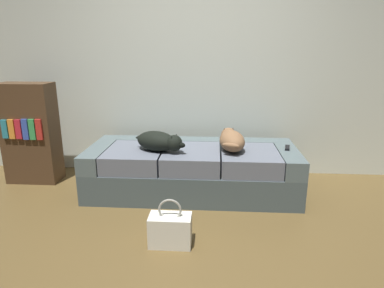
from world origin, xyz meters
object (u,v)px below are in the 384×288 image
at_px(dog_dark, 160,141).
at_px(handbag, 170,230).
at_px(couch, 192,170).
at_px(bookshelf, 31,133).
at_px(dog_tan, 231,140).
at_px(tv_remote, 287,148).

xyz_separation_m(dog_dark, handbag, (0.21, -0.86, -0.45)).
bearing_deg(couch, dog_dark, -155.03).
height_order(handbag, bookshelf, bookshelf).
distance_m(couch, dog_tan, 0.52).
height_order(dog_tan, bookshelf, bookshelf).
bearing_deg(tv_remote, handbag, -123.49).
relative_size(dog_dark, tv_remote, 3.64).
height_order(couch, tv_remote, tv_remote).
bearing_deg(tv_remote, bookshelf, -171.02).
bearing_deg(dog_tan, dog_dark, -171.74).
distance_m(tv_remote, bookshelf, 2.76).
distance_m(handbag, bookshelf, 2.11).
xyz_separation_m(dog_tan, tv_remote, (0.56, 0.06, -0.09)).
relative_size(couch, handbag, 5.60).
distance_m(couch, bookshelf, 1.83).
distance_m(couch, tv_remote, 0.99).
distance_m(dog_dark, tv_remote, 1.28).
bearing_deg(dog_tan, handbag, -116.86).
relative_size(couch, tv_remote, 14.10).
bearing_deg(tv_remote, dog_dark, -160.45).
height_order(dog_dark, dog_tan, same).
relative_size(tv_remote, handbag, 0.40).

